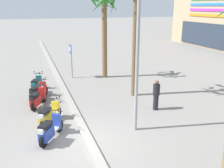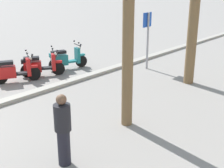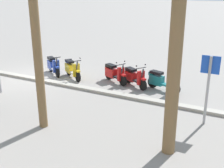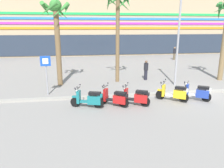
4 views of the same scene
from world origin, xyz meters
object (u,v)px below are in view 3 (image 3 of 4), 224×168
object	(u,v)px
scooter_red_gap_after_mid	(114,73)
scooter_yellow_mid_front	(72,69)
scooter_teal_lead_nearest	(161,81)
scooter_red_tail_end	(134,77)
crossing_sign	(208,82)
scooter_blue_far_back	(53,65)

from	to	relation	value
scooter_red_gap_after_mid	scooter_yellow_mid_front	xyz separation A→B (m)	(2.30, 0.36, 0.01)
scooter_teal_lead_nearest	scooter_red_tail_end	bearing A→B (deg)	0.49
scooter_teal_lead_nearest	scooter_yellow_mid_front	world-z (taller)	same
scooter_yellow_mid_front	scooter_red_gap_after_mid	bearing A→B (deg)	-171.06
scooter_red_gap_after_mid	crossing_sign	xyz separation A→B (m)	(-4.87, 2.62, 1.05)
crossing_sign	scooter_red_gap_after_mid	bearing A→B (deg)	-28.31
scooter_yellow_mid_front	scooter_red_tail_end	bearing A→B (deg)	-175.18
scooter_red_tail_end	scooter_blue_far_back	distance (m)	4.73
scooter_blue_far_back	scooter_red_gap_after_mid	bearing A→B (deg)	-175.83
crossing_sign	scooter_blue_far_back	bearing A→B (deg)	-15.53
scooter_red_tail_end	crossing_sign	bearing A→B (deg)	145.88
scooter_yellow_mid_front	crossing_sign	xyz separation A→B (m)	(-7.17, 2.26, 1.04)
scooter_teal_lead_nearest	scooter_red_gap_after_mid	world-z (taller)	same
scooter_red_gap_after_mid	scooter_yellow_mid_front	distance (m)	2.33
scooter_red_gap_after_mid	scooter_yellow_mid_front	bearing A→B (deg)	8.94
scooter_teal_lead_nearest	crossing_sign	xyz separation A→B (m)	(-2.41, 2.56, 1.05)
scooter_red_gap_after_mid	crossing_sign	distance (m)	5.63
scooter_red_tail_end	crossing_sign	distance (m)	4.66
scooter_teal_lead_nearest	crossing_sign	bearing A→B (deg)	133.31
scooter_teal_lead_nearest	scooter_blue_far_back	size ratio (longest dim) A/B	1.14
scooter_red_tail_end	scooter_red_gap_after_mid	distance (m)	1.11
scooter_teal_lead_nearest	scooter_red_tail_end	distance (m)	1.35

